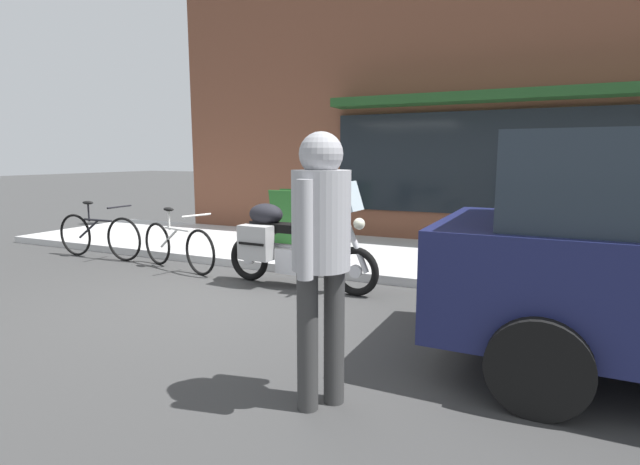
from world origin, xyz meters
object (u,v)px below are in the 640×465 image
Objects in this scene: touring_motorcycle at (289,242)px; sandwich_board_sign at (289,218)px; parked_bicycle at (177,245)px; second_bicycle_by_cafe at (99,235)px; pedestrian_walking at (321,237)px.

touring_motorcycle is 2.21× the size of sandwich_board_sign.
touring_motorcycle is 1.29× the size of parked_bicycle.
sandwich_board_sign is 3.14m from second_bicycle_by_cafe.
parked_bicycle is 1.74m from second_bicycle_by_cafe.
pedestrian_walking is at bearing -59.13° from sandwich_board_sign.
pedestrian_walking reaches higher than second_bicycle_by_cafe.
sandwich_board_sign is (-2.67, 4.46, -0.53)m from pedestrian_walking.
touring_motorcycle is 1.98m from parked_bicycle.
pedestrian_walking is 6.09m from second_bicycle_by_cafe.
second_bicycle_by_cafe is (-3.70, 0.25, -0.21)m from touring_motorcycle.
touring_motorcycle reaches higher than second_bicycle_by_cafe.
sandwich_board_sign is at bearing 120.87° from pedestrian_walking.
sandwich_board_sign is at bearing 61.77° from parked_bicycle.
touring_motorcycle is at bearing -3.93° from second_bicycle_by_cafe.
second_bicycle_by_cafe is at bearing 152.11° from pedestrian_walking.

